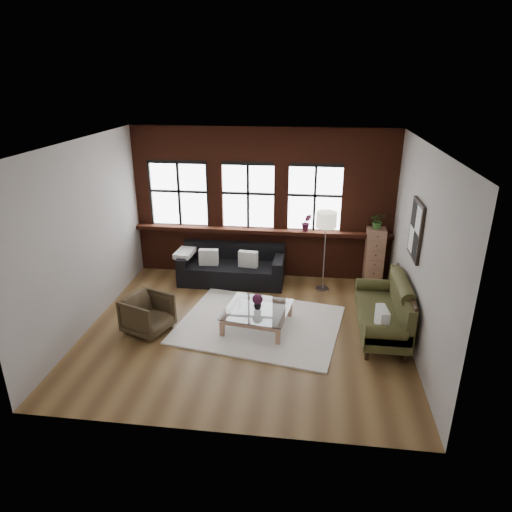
# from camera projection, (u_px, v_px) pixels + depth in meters

# --- Properties ---
(floor) EXTENTS (5.50, 5.50, 0.00)m
(floor) POSITION_uv_depth(u_px,v_px,m) (246.00, 329.00, 8.00)
(floor) COLOR brown
(floor) RESTS_ON ground
(ceiling) EXTENTS (5.50, 5.50, 0.00)m
(ceiling) POSITION_uv_depth(u_px,v_px,m) (244.00, 143.00, 6.82)
(ceiling) COLOR white
(ceiling) RESTS_ON ground
(wall_back) EXTENTS (5.50, 0.00, 5.50)m
(wall_back) POSITION_uv_depth(u_px,v_px,m) (263.00, 203.00, 9.71)
(wall_back) COLOR #A6A09B
(wall_back) RESTS_ON ground
(wall_front) EXTENTS (5.50, 0.00, 5.50)m
(wall_front) POSITION_uv_depth(u_px,v_px,m) (213.00, 320.00, 5.11)
(wall_front) COLOR #A6A09B
(wall_front) RESTS_ON ground
(wall_left) EXTENTS (0.00, 5.00, 5.00)m
(wall_left) POSITION_uv_depth(u_px,v_px,m) (85.00, 237.00, 7.73)
(wall_left) COLOR #A6A09B
(wall_left) RESTS_ON ground
(wall_right) EXTENTS (0.00, 5.00, 5.00)m
(wall_right) POSITION_uv_depth(u_px,v_px,m) (420.00, 251.00, 7.09)
(wall_right) COLOR #A6A09B
(wall_right) RESTS_ON ground
(brick_backwall) EXTENTS (5.50, 0.12, 3.20)m
(brick_backwall) POSITION_uv_depth(u_px,v_px,m) (262.00, 204.00, 9.66)
(brick_backwall) COLOR #491D11
(brick_backwall) RESTS_ON floor
(sill_ledge) EXTENTS (5.50, 0.30, 0.08)m
(sill_ledge) POSITION_uv_depth(u_px,v_px,m) (262.00, 231.00, 9.78)
(sill_ledge) COLOR #491D11
(sill_ledge) RESTS_ON brick_backwall
(window_left) EXTENTS (1.38, 0.10, 1.50)m
(window_left) POSITION_uv_depth(u_px,v_px,m) (179.00, 194.00, 9.82)
(window_left) COLOR black
(window_left) RESTS_ON brick_backwall
(window_mid) EXTENTS (1.38, 0.10, 1.50)m
(window_mid) POSITION_uv_depth(u_px,v_px,m) (248.00, 197.00, 9.65)
(window_mid) COLOR black
(window_mid) RESTS_ON brick_backwall
(window_right) EXTENTS (1.38, 0.10, 1.50)m
(window_right) POSITION_uv_depth(u_px,v_px,m) (315.00, 199.00, 9.48)
(window_right) COLOR black
(window_right) RESTS_ON brick_backwall
(wall_poster) EXTENTS (0.05, 0.74, 0.94)m
(wall_poster) POSITION_uv_depth(u_px,v_px,m) (416.00, 230.00, 7.28)
(wall_poster) COLOR black
(wall_poster) RESTS_ON wall_right
(shag_rug) EXTENTS (3.10, 2.62, 0.03)m
(shag_rug) POSITION_uv_depth(u_px,v_px,m) (259.00, 324.00, 8.13)
(shag_rug) COLOR white
(shag_rug) RESTS_ON floor
(dark_sofa) EXTENTS (2.20, 0.89, 0.80)m
(dark_sofa) POSITION_uv_depth(u_px,v_px,m) (232.00, 265.00, 9.67)
(dark_sofa) COLOR black
(dark_sofa) RESTS_ON floor
(pillow_a) EXTENTS (0.41, 0.17, 0.34)m
(pillow_a) POSITION_uv_depth(u_px,v_px,m) (209.00, 257.00, 9.57)
(pillow_a) COLOR silver
(pillow_a) RESTS_ON dark_sofa
(pillow_b) EXTENTS (0.41, 0.18, 0.34)m
(pillow_b) POSITION_uv_depth(u_px,v_px,m) (248.00, 259.00, 9.47)
(pillow_b) COLOR silver
(pillow_b) RESTS_ON dark_sofa
(vintage_settee) EXTENTS (0.84, 1.90, 1.01)m
(vintage_settee) POSITION_uv_depth(u_px,v_px,m) (382.00, 307.00, 7.69)
(vintage_settee) COLOR #39381A
(vintage_settee) RESTS_ON floor
(pillow_settee) EXTENTS (0.18, 0.39, 0.34)m
(pillow_settee) POSITION_uv_depth(u_px,v_px,m) (382.00, 318.00, 7.13)
(pillow_settee) COLOR silver
(pillow_settee) RESTS_ON vintage_settee
(armchair) EXTENTS (0.93, 0.92, 0.66)m
(armchair) POSITION_uv_depth(u_px,v_px,m) (148.00, 314.00, 7.83)
(armchair) COLOR #382D1C
(armchair) RESTS_ON floor
(coffee_table) EXTENTS (1.24, 1.24, 0.37)m
(coffee_table) POSITION_uv_depth(u_px,v_px,m) (257.00, 318.00, 8.02)
(coffee_table) COLOR #9E6F56
(coffee_table) RESTS_ON shag_rug
(vase) EXTENTS (0.19, 0.19, 0.15)m
(vase) POSITION_uv_depth(u_px,v_px,m) (257.00, 305.00, 7.92)
(vase) COLOR #B2B2B2
(vase) RESTS_ON coffee_table
(flowers) EXTENTS (0.19, 0.19, 0.19)m
(flowers) POSITION_uv_depth(u_px,v_px,m) (257.00, 299.00, 7.88)
(flowers) COLOR #491935
(flowers) RESTS_ON vase
(drawer_chest) EXTENTS (0.38, 0.38, 1.23)m
(drawer_chest) POSITION_uv_depth(u_px,v_px,m) (374.00, 256.00, 9.55)
(drawer_chest) COLOR #9E6F56
(drawer_chest) RESTS_ON floor
(potted_plant_top) EXTENTS (0.33, 0.30, 0.35)m
(potted_plant_top) POSITION_uv_depth(u_px,v_px,m) (378.00, 220.00, 9.25)
(potted_plant_top) COLOR #2D5923
(potted_plant_top) RESTS_ON drawer_chest
(floor_lamp) EXTENTS (0.40, 0.40, 1.81)m
(floor_lamp) POSITION_uv_depth(u_px,v_px,m) (325.00, 249.00, 9.14)
(floor_lamp) COLOR #A5A5A8
(floor_lamp) RESTS_ON floor
(sill_plant) EXTENTS (0.23, 0.19, 0.38)m
(sill_plant) POSITION_uv_depth(u_px,v_px,m) (307.00, 222.00, 9.56)
(sill_plant) COLOR #491935
(sill_plant) RESTS_ON sill_ledge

